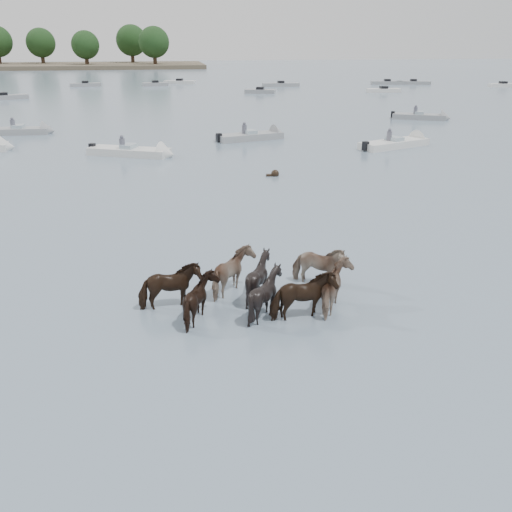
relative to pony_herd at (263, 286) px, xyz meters
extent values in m
plane|color=slate|center=(-0.46, 0.03, -0.58)|extent=(400.00, 400.00, 0.00)
imported|color=black|center=(-2.57, 0.27, 0.00)|extent=(1.84, 1.14, 1.45)
imported|color=#7C6754|center=(-0.67, 0.95, 0.00)|extent=(1.49, 1.65, 1.44)
imported|color=black|center=(-0.04, 0.49, 0.01)|extent=(1.63, 1.54, 1.46)
imported|color=#7A6252|center=(1.89, 1.12, -0.01)|extent=(1.84, 1.45, 1.42)
imported|color=black|center=(-1.74, -0.63, -0.05)|extent=(1.22, 1.40, 1.35)
imported|color=black|center=(-0.04, -0.64, 0.01)|extent=(1.47, 1.35, 1.46)
imported|color=black|center=(0.90, -0.98, 0.01)|extent=(1.85, 1.13, 1.46)
imported|color=#88735C|center=(2.03, -0.54, 0.01)|extent=(1.25, 1.46, 1.45)
sphere|color=black|center=(3.47, 15.61, -0.46)|extent=(0.44, 0.44, 0.44)
cube|color=black|center=(3.22, 15.61, -0.56)|extent=(0.50, 0.22, 0.18)
cone|color=silver|center=(-12.95, 26.13, -0.38)|extent=(1.04, 1.67, 1.60)
cube|color=silver|center=(-4.71, 22.86, -0.38)|extent=(5.50, 3.67, 0.55)
cone|color=silver|center=(-2.30, 21.76, -0.38)|extent=(1.48, 1.83, 1.60)
cube|color=#99ADB7|center=(-4.71, 22.86, -0.03)|extent=(1.19, 1.35, 0.35)
cube|color=black|center=(-7.13, 23.97, -0.23)|extent=(0.46, 0.46, 0.60)
cylinder|color=#595966|center=(-5.11, 22.86, 0.17)|extent=(0.36, 0.36, 0.70)
sphere|color=#595966|center=(-5.11, 22.86, 0.62)|extent=(0.24, 0.24, 0.24)
cube|color=gray|center=(3.91, 27.54, -0.38)|extent=(5.23, 2.99, 0.55)
cone|color=gray|center=(6.29, 28.27, -0.38)|extent=(1.33, 1.79, 1.60)
cube|color=#99ADB7|center=(3.91, 27.54, -0.03)|extent=(1.09, 1.31, 0.35)
cube|color=black|center=(1.53, 26.81, -0.23)|extent=(0.44, 0.44, 0.60)
cylinder|color=#595966|center=(3.51, 27.54, 0.17)|extent=(0.36, 0.36, 0.70)
sphere|color=#595966|center=(3.51, 27.54, 0.62)|extent=(0.24, 0.24, 0.24)
cube|color=silver|center=(13.34, 22.80, -0.38)|extent=(5.61, 3.65, 0.55)
cone|color=silver|center=(15.83, 23.89, -0.38)|extent=(1.47, 1.83, 1.60)
cube|color=#99ADB7|center=(13.34, 22.80, -0.03)|extent=(1.18, 1.35, 0.35)
cube|color=black|center=(10.86, 21.71, -0.23)|extent=(0.46, 0.46, 0.60)
cylinder|color=#595966|center=(12.94, 22.80, 0.17)|extent=(0.36, 0.36, 0.70)
sphere|color=#595966|center=(12.94, 22.80, 0.62)|extent=(0.24, 0.24, 0.24)
cube|color=gray|center=(21.44, 36.36, -0.38)|extent=(5.04, 3.56, 0.55)
cone|color=gray|center=(23.61, 35.31, -0.38)|extent=(1.51, 1.83, 1.60)
cube|color=#99ADB7|center=(21.44, 36.36, -0.03)|extent=(1.21, 1.36, 0.35)
cube|color=black|center=(19.27, 37.42, -0.23)|extent=(0.47, 0.47, 0.60)
cylinder|color=#595966|center=(21.04, 36.36, 0.17)|extent=(0.36, 0.36, 0.70)
sphere|color=#595966|center=(21.04, 36.36, 0.62)|extent=(0.24, 0.24, 0.24)
cube|color=gray|center=(-13.75, 33.27, -0.38)|extent=(4.61, 1.79, 0.55)
cone|color=gray|center=(-11.48, 33.18, -0.38)|extent=(0.97, 1.64, 1.60)
cube|color=#99ADB7|center=(-13.75, 33.27, -0.03)|extent=(0.85, 1.15, 0.35)
cylinder|color=#595966|center=(-14.15, 33.27, 0.17)|extent=(0.36, 0.36, 0.70)
sphere|color=#595966|center=(-14.15, 33.27, 0.62)|extent=(0.24, 0.24, 0.24)
cube|color=gray|center=(-22.00, 62.51, -0.36)|extent=(5.93, 3.73, 0.60)
cube|color=black|center=(-22.00, 62.51, 0.02)|extent=(1.32, 1.32, 0.50)
cube|color=gray|center=(-14.31, 82.41, -0.36)|extent=(4.97, 2.32, 0.60)
cube|color=black|center=(-14.31, 82.41, 0.02)|extent=(1.16, 1.16, 0.50)
cube|color=gray|center=(-3.21, 81.69, -0.36)|extent=(4.20, 2.01, 0.60)
cube|color=black|center=(-3.21, 81.69, 0.02)|extent=(1.12, 1.12, 0.50)
cube|color=silver|center=(0.89, 85.67, -0.36)|extent=(5.47, 3.06, 0.60)
cube|color=black|center=(0.89, 85.67, 0.02)|extent=(1.26, 1.26, 0.50)
cube|color=gray|center=(11.32, 65.67, -0.36)|extent=(4.45, 2.87, 0.60)
cube|color=black|center=(11.32, 65.67, 0.02)|extent=(1.29, 1.29, 0.50)
cube|color=gray|center=(16.73, 77.34, -0.36)|extent=(5.89, 1.61, 0.60)
cube|color=black|center=(16.73, 77.34, 0.02)|extent=(1.02, 1.02, 0.50)
cube|color=silver|center=(28.95, 64.26, -0.36)|extent=(4.81, 1.68, 0.60)
cube|color=black|center=(28.95, 64.26, 0.02)|extent=(1.04, 1.04, 0.50)
cube|color=gray|center=(35.30, 78.69, -0.36)|extent=(5.50, 2.48, 0.60)
cube|color=black|center=(35.30, 78.69, 0.02)|extent=(1.17, 1.17, 0.50)
cube|color=gray|center=(39.65, 78.04, -0.36)|extent=(5.82, 2.89, 0.60)
cube|color=black|center=(39.65, 78.04, 0.02)|extent=(1.22, 1.22, 0.50)
cube|color=silver|center=(51.42, 70.56, -0.36)|extent=(4.45, 1.70, 0.60)
cube|color=black|center=(51.42, 70.56, 0.02)|extent=(1.04, 1.04, 0.50)
cylinder|color=#382619|center=(-33.79, 155.32, 1.15)|extent=(1.00, 1.00, 3.47)
sphere|color=black|center=(-33.79, 155.32, 5.67)|extent=(7.70, 7.70, 7.70)
cylinder|color=#382619|center=(-20.93, 145.07, 1.02)|extent=(1.00, 1.00, 3.20)
sphere|color=black|center=(-20.93, 145.07, 5.20)|extent=(7.11, 7.11, 7.11)
cylinder|color=#382619|center=(-9.62, 156.59, 1.32)|extent=(1.00, 1.00, 3.80)
sphere|color=black|center=(-9.62, 156.59, 6.28)|extent=(8.44, 8.44, 8.44)
cylinder|color=#382619|center=(-3.33, 143.82, 1.20)|extent=(1.00, 1.00, 3.57)
sphere|color=black|center=(-3.33, 143.82, 5.86)|extent=(7.93, 7.93, 7.93)
camera|label=1|loc=(-2.51, -13.88, 6.40)|focal=38.96mm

